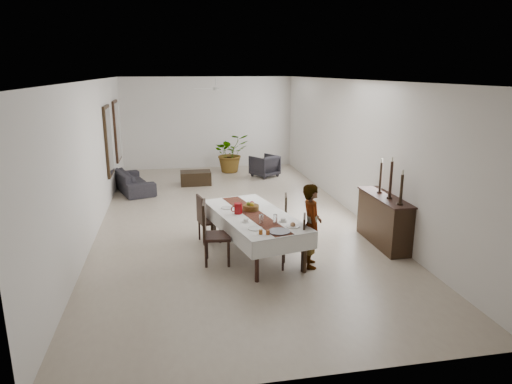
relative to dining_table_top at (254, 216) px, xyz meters
name	(u,v)px	position (x,y,z in m)	size (l,w,h in m)	color
floor	(232,218)	(-0.13, 2.24, -0.74)	(6.00, 12.00, 0.00)	#B9AA93
ceiling	(230,80)	(-0.13, 2.24, 2.46)	(6.00, 12.00, 0.02)	silver
wall_back	(208,123)	(-0.13, 8.24, 0.86)	(6.00, 0.02, 3.20)	silver
wall_front	(306,248)	(-0.13, -3.76, 0.86)	(6.00, 0.02, 3.20)	silver
wall_left	(94,156)	(-3.13, 2.24, 0.86)	(0.02, 12.00, 3.20)	silver
wall_right	(353,147)	(2.87, 2.24, 0.86)	(0.02, 12.00, 3.20)	silver
dining_table_top	(254,216)	(0.00, 0.00, 0.00)	(1.03, 2.46, 0.05)	black
table_leg_fl	(257,262)	(-0.18, -1.24, -0.38)	(0.07, 0.07, 0.72)	black
table_leg_fr	(305,253)	(0.70, -1.04, -0.38)	(0.07, 0.07, 0.72)	black
table_leg_bl	(212,220)	(-0.70, 1.04, -0.38)	(0.07, 0.07, 0.72)	black
table_leg_br	(252,215)	(0.18, 1.24, -0.38)	(0.07, 0.07, 0.72)	black
tablecloth_top	(254,214)	(0.00, 0.00, 0.03)	(1.21, 2.64, 0.01)	white
tablecloth_drape_left	(224,226)	(-0.58, -0.13, -0.12)	(0.01, 2.64, 0.31)	white
tablecloth_drape_right	(282,218)	(0.58, 0.13, -0.12)	(0.01, 2.64, 0.31)	white
tablecloth_drape_near	(286,246)	(0.30, -1.28, -0.12)	(1.21, 0.01, 0.31)	white
tablecloth_drape_far	(230,204)	(-0.30, 1.28, -0.12)	(1.21, 0.01, 0.31)	white
table_runner	(254,214)	(0.00, 0.00, 0.04)	(0.36, 2.56, 0.00)	#612A1B
red_pitcher	(238,208)	(-0.28, 0.09, 0.14)	(0.15, 0.15, 0.21)	maroon
pitcher_handle	(234,209)	(-0.37, 0.07, 0.14)	(0.12, 0.12, 0.02)	maroon
wine_glass_near	(275,219)	(0.27, -0.62, 0.12)	(0.07, 0.07, 0.17)	white
wine_glass_mid	(261,219)	(0.03, -0.57, 0.12)	(0.07, 0.07, 0.17)	silver
teacup_right	(283,220)	(0.44, -0.53, 0.07)	(0.09, 0.09, 0.06)	white
saucer_right	(283,221)	(0.44, -0.53, 0.04)	(0.15, 0.15, 0.01)	silver
teacup_left	(246,220)	(-0.22, -0.42, 0.07)	(0.09, 0.09, 0.06)	white
saucer_left	(246,222)	(-0.22, -0.42, 0.04)	(0.15, 0.15, 0.01)	white
plate_near_right	(293,226)	(0.54, -0.82, 0.04)	(0.25, 0.25, 0.02)	white
bread_near_right	(293,225)	(0.54, -0.82, 0.07)	(0.09, 0.09, 0.09)	tan
plate_near_left	(255,228)	(-0.13, -0.82, 0.04)	(0.25, 0.25, 0.02)	white
plate_far_left	(227,208)	(-0.45, 0.48, 0.04)	(0.25, 0.25, 0.02)	silver
serving_tray	(279,231)	(0.24, -1.05, 0.05)	(0.37, 0.37, 0.02)	#434348
jam_jar_a	(268,232)	(0.03, -1.13, 0.08)	(0.07, 0.07, 0.08)	brown
jam_jar_b	(261,232)	(-0.09, -1.09, 0.08)	(0.07, 0.07, 0.08)	brown
fruit_basket	(251,208)	(-0.01, 0.26, 0.09)	(0.31, 0.31, 0.10)	brown
fruit_red	(252,203)	(0.02, 0.29, 0.17)	(0.09, 0.09, 0.09)	maroon
fruit_green	(248,204)	(-0.05, 0.28, 0.17)	(0.08, 0.08, 0.08)	olive
fruit_yellow	(252,205)	(0.00, 0.21, 0.17)	(0.09, 0.09, 0.09)	gold
chair_right_near_seat	(293,245)	(0.56, -0.78, -0.32)	(0.41, 0.41, 0.05)	black
chair_right_near_leg_fl	(302,261)	(0.67, -0.99, -0.54)	(0.04, 0.04, 0.40)	black
chair_right_near_leg_fr	(303,253)	(0.77, -0.68, -0.54)	(0.04, 0.04, 0.40)	black
chair_right_near_leg_bl	(283,260)	(0.35, -0.89, -0.54)	(0.04, 0.04, 0.40)	black
chair_right_near_leg_br	(284,252)	(0.45, -0.57, -0.54)	(0.04, 0.04, 0.40)	black
chair_right_near_back	(304,230)	(0.74, -0.84, -0.04)	(0.41, 0.04, 0.52)	black
chair_right_far_seat	(277,220)	(0.59, 0.61, -0.32)	(0.41, 0.41, 0.05)	black
chair_right_far_leg_fl	(285,233)	(0.71, 0.41, -0.54)	(0.04, 0.04, 0.40)	black
chair_right_far_leg_fr	(284,228)	(0.79, 0.73, -0.54)	(0.04, 0.04, 0.40)	black
chair_right_far_leg_bl	(268,233)	(0.39, 0.48, -0.54)	(0.04, 0.04, 0.40)	black
chair_right_far_leg_br	(269,228)	(0.46, 0.81, -0.54)	(0.04, 0.04, 0.40)	black
chair_right_far_back	(286,207)	(0.77, 0.56, -0.04)	(0.41, 0.04, 0.52)	black
chair_left_near_seat	(217,236)	(-0.74, -0.34, -0.23)	(0.49, 0.49, 0.06)	black
chair_left_near_leg_fl	(207,246)	(-0.91, -0.12, -0.50)	(0.05, 0.05, 0.48)	black
chair_left_near_leg_fr	(206,255)	(-0.96, -0.51, -0.50)	(0.05, 0.05, 0.48)	black
chair_left_near_leg_bl	(228,246)	(-0.51, -0.16, -0.50)	(0.05, 0.05, 0.48)	black
chair_left_near_leg_br	(229,254)	(-0.56, -0.56, -0.50)	(0.05, 0.05, 0.48)	black
chair_left_near_back	(204,219)	(-0.96, -0.31, 0.10)	(0.49, 0.04, 0.62)	black
chair_left_far_seat	(209,221)	(-0.78, 0.77, -0.31)	(0.42, 0.42, 0.05)	black
chair_left_far_leg_fl	(199,230)	(-0.98, 0.90, -0.54)	(0.04, 0.04, 0.41)	black
chair_left_far_leg_fr	(204,236)	(-0.91, 0.57, -0.54)	(0.04, 0.04, 0.41)	black
chair_left_far_leg_bl	(215,228)	(-0.65, 0.97, -0.54)	(0.04, 0.04, 0.41)	black
chair_left_far_leg_br	(220,233)	(-0.58, 0.64, -0.54)	(0.04, 0.04, 0.41)	black
chair_left_far_back	(200,209)	(-0.97, 0.73, -0.03)	(0.42, 0.04, 0.53)	black
woman	(311,226)	(0.89, -0.78, 0.01)	(0.55, 0.36, 1.52)	#999BA1
sideboard_body	(384,221)	(2.65, -0.01, -0.26)	(0.43, 1.61, 0.97)	black
sideboard_top	(386,197)	(2.65, -0.01, 0.24)	(0.47, 1.68, 0.03)	black
candlestick_near_base	(400,204)	(2.65, -0.61, 0.27)	(0.11, 0.11, 0.03)	black
candlestick_near_shaft	(401,189)	(2.65, -0.61, 0.56)	(0.05, 0.05, 0.54)	black
candlestick_near_candle	(403,172)	(2.65, -0.61, 0.87)	(0.04, 0.04, 0.09)	beige
candlestick_mid_base	(389,198)	(2.65, -0.18, 0.27)	(0.11, 0.11, 0.03)	black
candlestick_mid_shaft	(391,179)	(2.65, -0.18, 0.64)	(0.05, 0.05, 0.70)	black
candlestick_mid_candle	(392,159)	(2.65, -0.18, 1.03)	(0.04, 0.04, 0.09)	white
candlestick_far_base	(380,192)	(2.65, 0.25, 0.27)	(0.11, 0.11, 0.03)	black
candlestick_far_shaft	(381,177)	(2.65, 0.25, 0.58)	(0.05, 0.05, 0.59)	black
candlestick_far_candle	(382,161)	(2.65, 0.25, 0.92)	(0.04, 0.04, 0.09)	white
sofa	(133,181)	(-2.60, 5.25, -0.45)	(2.01, 0.79, 0.59)	#2D2A2F
armchair	(265,166)	(1.53, 6.39, -0.39)	(0.76, 0.79, 0.72)	#262328
coffee_table	(196,178)	(-0.77, 5.70, -0.54)	(0.92, 0.61, 0.41)	black
potted_plant	(231,153)	(0.53, 7.33, -0.08)	(1.19, 1.03, 1.32)	#235321
mirror_frame_near	(109,141)	(-3.09, 4.44, 0.86)	(0.06, 1.05, 1.85)	black
mirror_glass_near	(110,141)	(-3.06, 4.44, 0.86)	(0.01, 0.90, 1.70)	white
mirror_frame_far	(117,131)	(-3.09, 6.54, 0.86)	(0.06, 1.05, 1.85)	black
mirror_glass_far	(118,131)	(-3.06, 6.54, 0.86)	(0.01, 0.90, 1.70)	white
fan_rod	(216,81)	(-0.13, 5.24, 2.36)	(0.04, 0.04, 0.20)	silver
fan_hub	(216,89)	(-0.13, 5.24, 2.16)	(0.16, 0.16, 0.08)	silver
fan_blade_n	(215,88)	(-0.13, 5.59, 2.16)	(0.10, 0.55, 0.01)	silver
fan_blade_s	(217,89)	(-0.13, 4.89, 2.16)	(0.10, 0.55, 0.01)	silver
fan_blade_e	(228,89)	(0.22, 5.24, 2.16)	(0.55, 0.10, 0.01)	silver
fan_blade_w	(204,89)	(-0.48, 5.24, 2.16)	(0.55, 0.10, 0.01)	white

